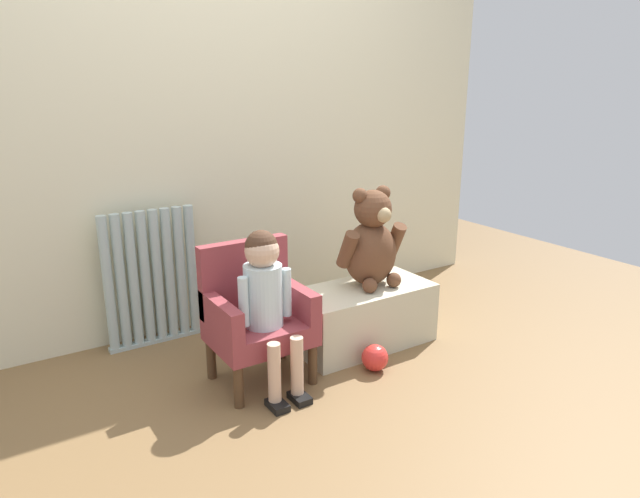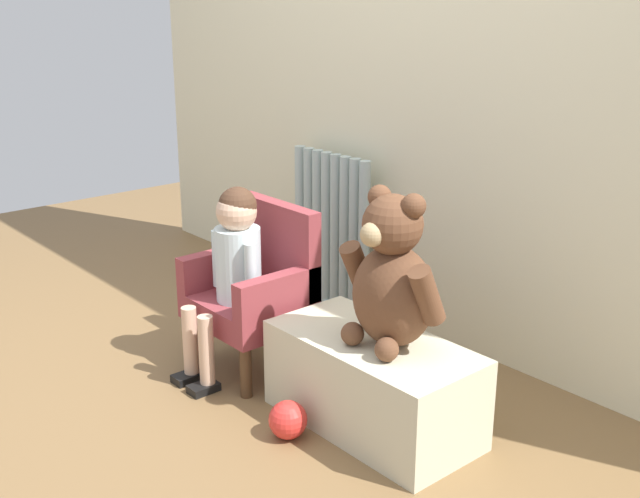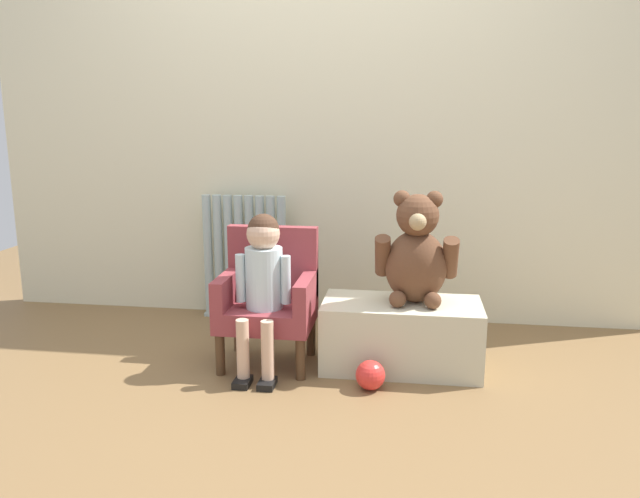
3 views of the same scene
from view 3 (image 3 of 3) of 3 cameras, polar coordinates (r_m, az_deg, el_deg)
The scene contains 8 objects.
ground_plane at distance 2.62m, azimuth -3.92°, elevation -14.05°, with size 6.00×6.00×0.00m, color brown.
back_wall at distance 3.54m, azimuth 0.01°, elevation 12.85°, with size 3.80×0.05×2.40m, color beige.
radiator at distance 3.60m, azimuth -6.89°, elevation -0.81°, with size 0.50×0.05×0.72m.
child_armchair at distance 2.95m, azimuth -4.72°, elevation -4.35°, with size 0.43×0.36×0.64m.
child_figure at distance 2.81m, azimuth -5.26°, elevation -1.98°, with size 0.25×0.35×0.73m.
low_bench at distance 2.95m, azimuth 7.42°, elevation -7.80°, with size 0.73×0.36×0.31m, color beige.
large_teddy_bear at distance 2.86m, azimuth 8.80°, elevation -0.46°, with size 0.37×0.26×0.51m.
toy_ball at distance 2.74m, azimuth 4.63°, elevation -11.42°, with size 0.13×0.13×0.13m, color red.
Camera 3 is at (0.51, -2.30, 1.16)m, focal length 35.00 mm.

